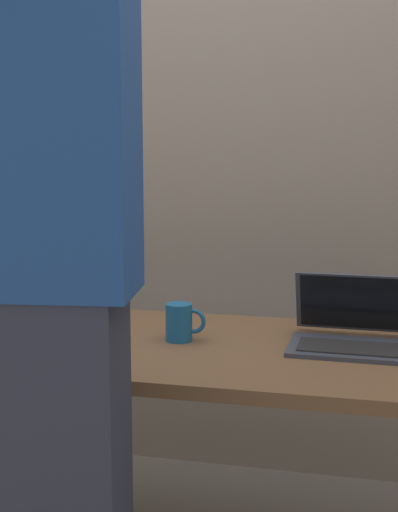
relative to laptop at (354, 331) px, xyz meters
name	(u,v)px	position (x,y,z in m)	size (l,w,h in m)	color
desk	(178,373)	(-0.49, -0.08, -0.14)	(1.59, 0.71, 0.72)	brown
laptop	(354,331)	(0.00, 0.00, 0.00)	(0.35, 0.31, 0.19)	#383D4C
beer_bottle_amber	(20,283)	(-1.04, 0.06, 0.08)	(0.08, 0.08, 0.31)	brown
person_figure	(40,309)	(-0.60, -0.70, 0.19)	(0.41, 0.32, 1.82)	#2D3347
coffee_mug	(181,322)	(-0.48, -0.06, 0.01)	(0.11, 0.08, 0.11)	#19598C
back_wall	(230,139)	(-0.49, 0.71, 0.54)	(6.00, 0.10, 2.60)	gray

